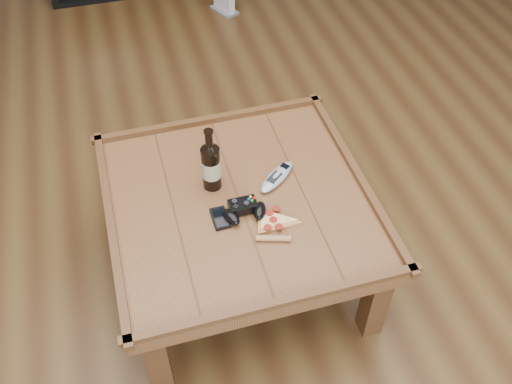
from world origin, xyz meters
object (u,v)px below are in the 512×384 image
object	(u,v)px
remote_control	(277,177)
beer_bottle	(211,165)
game_controller	(244,210)
pizza_slice	(273,224)
smartphone	(220,218)
coffee_table	(239,210)

from	to	relation	value
remote_control	beer_bottle	bearing A→B (deg)	-137.93
beer_bottle	game_controller	world-z (taller)	beer_bottle
pizza_slice	smartphone	xyz separation A→B (m)	(-0.18, 0.08, -0.00)
coffee_table	pizza_slice	world-z (taller)	coffee_table
smartphone	remote_control	bearing A→B (deg)	27.23
coffee_table	beer_bottle	xyz separation A→B (m)	(-0.08, 0.10, 0.17)
pizza_slice	coffee_table	bearing A→B (deg)	136.59
game_controller	smartphone	bearing A→B (deg)	178.12
game_controller	smartphone	world-z (taller)	game_controller
beer_bottle	remote_control	bearing A→B (deg)	-8.65
beer_bottle	game_controller	distance (m)	0.22
game_controller	pizza_slice	xyz separation A→B (m)	(0.09, -0.08, -0.02)
remote_control	pizza_slice	bearing A→B (deg)	-59.96
coffee_table	smartphone	size ratio (longest dim) A/B	9.69
beer_bottle	game_controller	size ratio (longest dim) A/B	1.51
beer_bottle	coffee_table	bearing A→B (deg)	-52.06
game_controller	smartphone	xyz separation A→B (m)	(-0.09, 0.00, -0.02)
pizza_slice	beer_bottle	bearing A→B (deg)	140.18
coffee_table	smartphone	bearing A→B (deg)	-141.01
coffee_table	game_controller	bearing A→B (deg)	-90.13
coffee_table	remote_control	distance (m)	0.20
beer_bottle	remote_control	world-z (taller)	beer_bottle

